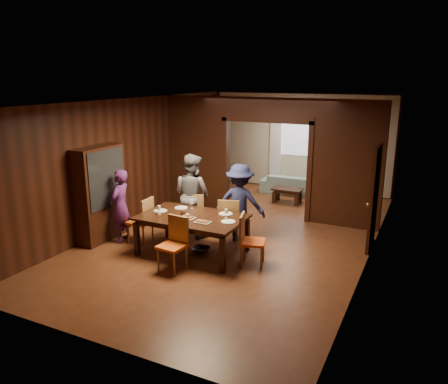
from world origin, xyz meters
The scene contains 32 objects.
floor centered at (0.00, 0.00, 0.00)m, with size 9.00×9.00×0.00m, color #502A16.
ceiling centered at (0.00, 0.00, 2.90)m, with size 5.50×9.00×0.02m, color silver.
room_walls centered at (0.00, 1.89, 1.51)m, with size 5.52×9.01×2.90m.
person_purple centered at (-2.08, -1.42, 0.77)m, with size 0.56×0.37×1.54m, color #4E1E59.
person_grey centered at (-0.95, -0.40, 0.90)m, with size 0.87×0.68×1.80m, color #53545A.
person_navy centered at (0.13, -0.27, 0.82)m, with size 1.06×0.61×1.64m, color #1C2148.
sofa centered at (0.06, 3.85, 0.28)m, with size 1.93×0.75×0.56m, color #81A7A9.
serving_bowl centered at (-0.29, -1.22, 0.80)m, with size 0.36×0.36×0.09m, color black.
dining_table centered at (-0.42, -1.33, 0.38)m, with size 2.02×1.26×0.76m, color black.
coffee_table centered at (0.16, 2.89, 0.20)m, with size 0.80×0.50×0.40m, color black.
chair_left centered at (-1.69, -1.31, 0.48)m, with size 0.44×0.44×0.97m, color #C94D12, non-canonical shape.
chair_right centered at (0.86, -1.34, 0.48)m, with size 0.44×0.44×0.97m, color #F25116, non-canonical shape.
chair_far_l centered at (-0.86, -0.40, 0.48)m, with size 0.44×0.44×0.97m, color #C27812, non-canonical shape.
chair_far_r centered at (-0.01, -0.48, 0.48)m, with size 0.44×0.44×0.97m, color red, non-canonical shape.
chair_near centered at (-0.35, -2.17, 0.48)m, with size 0.44×0.44×0.97m, color #DE5914, non-canonical shape.
hutch centered at (-2.53, -1.50, 1.00)m, with size 0.40×1.20×2.00m, color black.
door_right centered at (2.70, 0.50, 1.05)m, with size 0.06×0.90×2.10m, color black.
window_far centered at (0.00, 4.44, 1.70)m, with size 1.20×0.03×1.30m, color silver.
curtain_left centered at (-0.75, 4.40, 1.25)m, with size 0.35×0.06×2.40m, color white.
curtain_right centered at (0.75, 4.40, 1.25)m, with size 0.35×0.06×2.40m, color white.
plate_left centered at (-1.16, -1.31, 0.77)m, with size 0.27×0.27×0.01m, color silver.
plate_far_l centered at (-0.89, -0.96, 0.77)m, with size 0.27×0.27×0.01m, color silver.
plate_far_r centered at (0.11, -0.92, 0.77)m, with size 0.27×0.27×0.01m, color silver.
plate_right centered at (0.36, -1.32, 0.77)m, with size 0.27×0.27×0.01m, color white.
plate_near centered at (-0.43, -1.72, 0.77)m, with size 0.27×0.27×0.01m, color white.
platter_a centered at (-0.44, -1.48, 0.78)m, with size 0.30×0.20×0.04m, color gray.
platter_b centered at (-0.05, -1.57, 0.78)m, with size 0.30×0.20×0.04m, color gray.
wineglass_left centered at (-1.06, -1.51, 0.85)m, with size 0.08×0.08×0.18m, color silver, non-canonical shape.
wineglass_far centered at (-0.68, -0.88, 0.85)m, with size 0.08×0.08×0.18m, color white, non-canonical shape.
wineglass_right centered at (0.22, -1.14, 0.85)m, with size 0.08×0.08×0.18m, color silver, non-canonical shape.
tumbler centered at (-0.34, -1.63, 0.83)m, with size 0.07×0.07×0.14m, color white.
condiment_jar centered at (-0.61, -1.36, 0.82)m, with size 0.08×0.08×0.11m, color #4A2511, non-canonical shape.
Camera 1 is at (3.66, -8.29, 3.41)m, focal length 35.00 mm.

